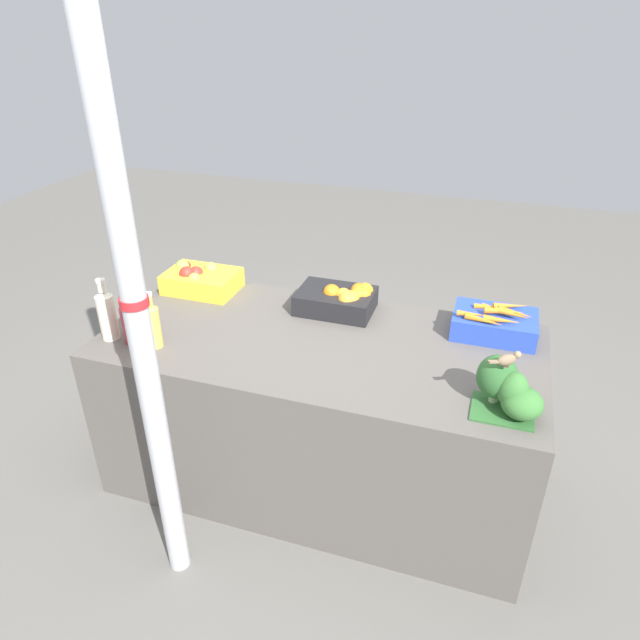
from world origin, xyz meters
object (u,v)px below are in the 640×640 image
(orange_crate, at_px, (341,299))
(juice_bottle_cloudy, at_px, (107,314))
(juice_bottle_ruby, at_px, (130,322))
(support_pole, at_px, (139,332))
(juice_bottle_golden, at_px, (153,324))
(broccoli_pile, at_px, (508,389))
(carrot_crate, at_px, (495,323))
(sparrow_bird, at_px, (508,359))
(apple_crate, at_px, (200,279))

(orange_crate, bearing_deg, juice_bottle_cloudy, -147.98)
(orange_crate, bearing_deg, juice_bottle_ruby, -144.45)
(support_pole, height_order, juice_bottle_cloudy, support_pole)
(orange_crate, distance_m, juice_bottle_golden, 0.87)
(broccoli_pile, distance_m, juice_bottle_ruby, 1.56)
(juice_bottle_ruby, bearing_deg, orange_crate, 35.55)
(orange_crate, xyz_separation_m, juice_bottle_golden, (-0.66, -0.56, 0.04))
(carrot_crate, relative_size, sparrow_bird, 3.12)
(broccoli_pile, distance_m, juice_bottle_cloudy, 1.67)
(orange_crate, height_order, broccoli_pile, broccoli_pile)
(apple_crate, xyz_separation_m, juice_bottle_ruby, (-0.03, -0.56, 0.04))
(juice_bottle_cloudy, bearing_deg, orange_crate, 32.02)
(support_pole, distance_m, orange_crate, 1.10)
(orange_crate, height_order, sparrow_bird, sparrow_bird)
(orange_crate, distance_m, broccoli_pile, 0.95)
(support_pole, relative_size, juice_bottle_cloudy, 7.97)
(apple_crate, bearing_deg, sparrow_bird, -20.81)
(apple_crate, bearing_deg, support_pole, -70.67)
(orange_crate, height_order, juice_bottle_cloudy, juice_bottle_cloudy)
(support_pole, bearing_deg, broccoli_pile, 19.94)
(support_pole, bearing_deg, juice_bottle_cloudy, 138.91)
(orange_crate, xyz_separation_m, broccoli_pile, (0.78, -0.55, 0.03))
(apple_crate, distance_m, carrot_crate, 1.46)
(apple_crate, height_order, sparrow_bird, sparrow_bird)
(support_pole, distance_m, carrot_crate, 1.51)
(carrot_crate, height_order, juice_bottle_cloudy, juice_bottle_cloudy)
(apple_crate, relative_size, orange_crate, 1.00)
(apple_crate, xyz_separation_m, broccoli_pile, (1.53, -0.55, 0.03))
(apple_crate, height_order, juice_bottle_golden, juice_bottle_golden)
(apple_crate, bearing_deg, juice_bottle_ruby, -93.04)
(juice_bottle_golden, bearing_deg, apple_crate, 98.64)
(orange_crate, relative_size, juice_bottle_golden, 1.41)
(apple_crate, relative_size, broccoli_pile, 1.49)
(orange_crate, bearing_deg, support_pole, -112.42)
(orange_crate, bearing_deg, carrot_crate, -0.21)
(juice_bottle_golden, bearing_deg, carrot_crate, 21.95)
(juice_bottle_ruby, height_order, sparrow_bird, sparrow_bird)
(apple_crate, bearing_deg, orange_crate, -0.23)
(sparrow_bird, bearing_deg, juice_bottle_golden, 142.10)
(orange_crate, bearing_deg, broccoli_pile, -35.21)
(orange_crate, xyz_separation_m, juice_bottle_cloudy, (-0.89, -0.56, 0.06))
(juice_bottle_cloudy, distance_m, juice_bottle_ruby, 0.11)
(carrot_crate, bearing_deg, apple_crate, 179.78)
(apple_crate, relative_size, juice_bottle_cloudy, 1.27)
(juice_bottle_cloudy, relative_size, juice_bottle_golden, 1.11)
(juice_bottle_ruby, bearing_deg, juice_bottle_golden, 0.00)
(carrot_crate, relative_size, broccoli_pile, 1.49)
(juice_bottle_cloudy, bearing_deg, support_pole, -41.09)
(juice_bottle_golden, bearing_deg, broccoli_pile, 0.24)
(juice_bottle_cloudy, bearing_deg, juice_bottle_golden, -0.00)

